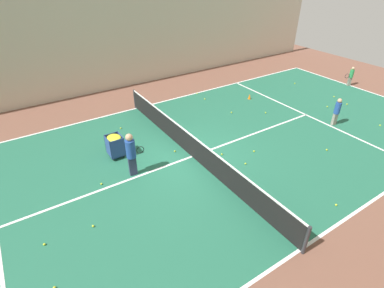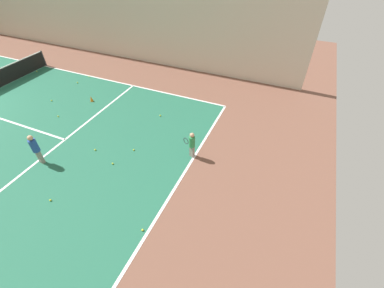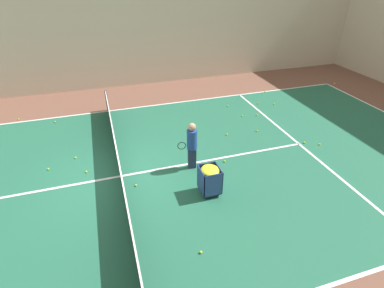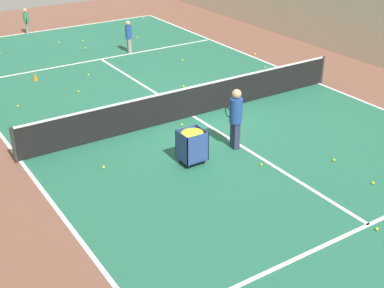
{
  "view_description": "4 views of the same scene",
  "coord_description": "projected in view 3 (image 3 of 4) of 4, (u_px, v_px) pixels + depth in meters",
  "views": [
    {
      "loc": [
        -8.27,
        5.38,
        6.76
      ],
      "look_at": [
        0.0,
        0.0,
        0.59
      ],
      "focal_mm": 28.0,
      "sensor_mm": 36.0,
      "label": 1
    },
    {
      "loc": [
        -5.72,
        -15.39,
        7.18
      ],
      "look_at": [
        1.25,
        -12.4,
        0.65
      ],
      "focal_mm": 24.0,
      "sensor_mm": 36.0,
      "label": 2
    },
    {
      "loc": [
        8.27,
        -0.14,
        6.03
      ],
      "look_at": [
        0.22,
        2.42,
        0.94
      ],
      "focal_mm": 28.0,
      "sensor_mm": 36.0,
      "label": 3
    },
    {
      "loc": [
        8.27,
        12.71,
        6.65
      ],
      "look_at": [
        1.67,
        2.51,
        0.55
      ],
      "focal_mm": 50.0,
      "sensor_mm": 36.0,
      "label": 4
    }
  ],
  "objects": [
    {
      "name": "ground_plane",
      "position": [
        121.0,
        176.0,
        9.9
      ],
      "size": [
        35.59,
        35.59,
        0.0
      ],
      "primitive_type": "plane",
      "color": "brown"
    },
    {
      "name": "court_playing_area",
      "position": [
        121.0,
        176.0,
        9.9
      ],
      "size": [
        10.75,
        24.99,
        0.0
      ],
      "color": "#23664C",
      "rests_on": "ground"
    },
    {
      "name": "line_sideline_left",
      "position": [
        109.0,
        111.0,
        14.29
      ],
      "size": [
        0.1,
        24.99,
        0.0
      ],
      "primitive_type": "cube",
      "color": "white",
      "rests_on": "ground"
    },
    {
      "name": "line_service_far",
      "position": [
        299.0,
        144.0,
        11.68
      ],
      "size": [
        10.75,
        0.1,
        0.0
      ],
      "primitive_type": "cube",
      "color": "white",
      "rests_on": "ground"
    },
    {
      "name": "line_centre_service",
      "position": [
        121.0,
        176.0,
        9.9
      ],
      "size": [
        0.1,
        13.74,
        0.0
      ],
      "primitive_type": "cube",
      "color": "white",
      "rests_on": "ground"
    },
    {
      "name": "hall_enclosure_left",
      "position": [
        92.0,
        13.0,
        15.02
      ],
      "size": [
        0.15,
        31.89,
        7.86
      ],
      "color": "beige",
      "rests_on": "ground"
    },
    {
      "name": "tennis_net",
      "position": [
        119.0,
        164.0,
        9.64
      ],
      "size": [
        11.05,
        0.1,
        0.99
      ],
      "color": "#2D2D33",
      "rests_on": "ground"
    },
    {
      "name": "coach_at_net",
      "position": [
        192.0,
        143.0,
        9.85
      ],
      "size": [
        0.38,
        0.69,
        1.7
      ],
      "rotation": [
        0.0,
        0.0,
        -1.71
      ],
      "color": "#2D3351",
      "rests_on": "ground"
    },
    {
      "name": "ball_cart",
      "position": [
        210.0,
        175.0,
        8.85
      ],
      "size": [
        0.64,
        0.58,
        0.94
      ],
      "color": "#2D478C",
      "rests_on": "ground"
    },
    {
      "name": "tennis_ball_0",
      "position": [
        258.0,
        103.0,
        15.0
      ],
      "size": [
        0.07,
        0.07,
        0.07
      ],
      "primitive_type": "sphere",
      "color": "yellow",
      "rests_on": "ground"
    },
    {
      "name": "tennis_ball_4",
      "position": [
        274.0,
        104.0,
        14.94
      ],
      "size": [
        0.07,
        0.07,
        0.07
      ],
      "primitive_type": "sphere",
      "color": "yellow",
      "rests_on": "ground"
    },
    {
      "name": "tennis_ball_8",
      "position": [
        76.0,
        158.0,
        10.79
      ],
      "size": [
        0.07,
        0.07,
        0.07
      ],
      "primitive_type": "sphere",
      "color": "yellow",
      "rests_on": "ground"
    },
    {
      "name": "tennis_ball_11",
      "position": [
        18.0,
        119.0,
        13.46
      ],
      "size": [
        0.07,
        0.07,
        0.07
      ],
      "primitive_type": "sphere",
      "color": "yellow",
      "rests_on": "ground"
    },
    {
      "name": "tennis_ball_14",
      "position": [
        242.0,
        116.0,
        13.77
      ],
      "size": [
        0.07,
        0.07,
        0.07
      ],
      "primitive_type": "sphere",
      "color": "yellow",
      "rests_on": "ground"
    },
    {
      "name": "tennis_ball_15",
      "position": [
        227.0,
        135.0,
        12.25
      ],
      "size": [
        0.07,
        0.07,
        0.07
      ],
      "primitive_type": "sphere",
      "color": "yellow",
      "rests_on": "ground"
    },
    {
      "name": "tennis_ball_17",
      "position": [
        136.0,
        185.0,
        9.45
      ],
      "size": [
        0.07,
        0.07,
        0.07
      ],
      "primitive_type": "sphere",
      "color": "yellow",
      "rests_on": "ground"
    },
    {
      "name": "tennis_ball_18",
      "position": [
        257.0,
        131.0,
        12.53
      ],
      "size": [
        0.07,
        0.07,
        0.07
      ],
      "primitive_type": "sphere",
      "color": "yellow",
      "rests_on": "ground"
    },
    {
      "name": "tennis_ball_22",
      "position": [
        265.0,
        92.0,
        16.39
      ],
      "size": [
        0.07,
        0.07,
        0.07
      ],
      "primitive_type": "sphere",
      "color": "yellow",
      "rests_on": "ground"
    },
    {
      "name": "tennis_ball_24",
      "position": [
        225.0,
        161.0,
        10.6
      ],
      "size": [
        0.07,
        0.07,
        0.07
      ],
      "primitive_type": "sphere",
      "color": "yellow",
      "rests_on": "ground"
    },
    {
      "name": "tennis_ball_25",
      "position": [
        319.0,
        144.0,
        11.6
      ],
      "size": [
        0.07,
        0.07,
        0.07
      ],
      "primitive_type": "sphere",
      "color": "yellow",
      "rests_on": "ground"
    },
    {
      "name": "tennis_ball_26",
      "position": [
        48.0,
        169.0,
        10.19
      ],
      "size": [
        0.07,
        0.07,
        0.07
      ],
      "primitive_type": "sphere",
      "color": "yellow",
      "rests_on": "ground"
    },
    {
      "name": "tennis_ball_28",
      "position": [
        201.0,
        252.0,
        7.25
      ],
      "size": [
        0.07,
        0.07,
        0.07
      ],
      "primitive_type": "sphere",
      "color": "yellow",
      "rests_on": "ground"
    },
    {
      "name": "tennis_ball_29",
      "position": [
        334.0,
        83.0,
        17.51
      ],
      "size": [
        0.07,
        0.07,
        0.07
      ],
      "primitive_type": "sphere",
      "color": "yellow",
      "rests_on": "ground"
    },
    {
      "name": "tennis_ball_30",
      "position": [
        263.0,
        93.0,
        16.18
      ],
      "size": [
        0.07,
        0.07,
        0.07
      ],
      "primitive_type": "sphere",
      "color": "yellow",
      "rests_on": "ground"
    },
    {
      "name": "tennis_ball_31",
      "position": [
        304.0,
        143.0,
        11.71
      ],
      "size": [
        0.07,
        0.07,
        0.07
      ],
      "primitive_type": "sphere",
      "color": "yellow",
      "rests_on": "ground"
    },
    {
      "name": "tennis_ball_32",
      "position": [
        257.0,
        115.0,
        13.84
      ],
      "size": [
        0.07,
        0.07,
        0.07
      ],
      "primitive_type": "sphere",
      "color": "yellow",
      "rests_on": "ground"
    },
    {
      "name": "tennis_ball_33",
      "position": [
        228.0,
        106.0,
        14.76
      ],
      "size": [
        0.07,
        0.07,
        0.07
      ],
      "primitive_type": "sphere",
      "color": "yellow",
      "rests_on": "ground"
    },
    {
      "name": "tennis_ball_34",
      "position": [
        86.0,
        172.0,
        10.06
      ],
      "size": [
        0.07,
        0.07,
        0.07
      ],
      "primitive_type": "sphere",
      "color": "yellow",
      "rests_on": "ground"
    },
    {
      "name": "tennis_ball_37",
      "position": [
        55.0,
        122.0,
        13.24
      ],
      "size": [
        0.07,
        0.07,
        0.07
      ],
      "primitive_type": "sphere",
      "color": "yellow",
      "rests_on": "ground"
    }
  ]
}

